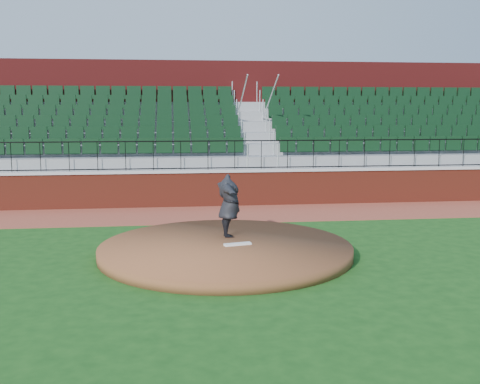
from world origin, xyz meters
name	(u,v)px	position (x,y,z in m)	size (l,w,h in m)	color
ground	(248,256)	(0.00, 0.00, 0.00)	(90.00, 90.00, 0.00)	#164413
warning_track	(226,214)	(0.00, 5.40, 0.01)	(34.00, 3.20, 0.01)	brown
field_wall	(222,189)	(0.00, 7.00, 0.60)	(34.00, 0.35, 1.20)	maroon
wall_cap	(221,171)	(0.00, 7.00, 1.25)	(34.00, 0.45, 0.10)	#B7B7B7
wall_railing	(221,155)	(0.00, 7.00, 1.80)	(34.00, 0.05, 1.00)	black
seating_stands	(215,137)	(0.00, 9.72, 2.30)	(34.00, 5.10, 4.60)	gray
concourse_wall	(211,124)	(0.00, 12.52, 2.75)	(34.00, 0.50, 5.50)	maroon
pitchers_mound	(226,250)	(-0.50, 0.20, 0.12)	(5.95, 5.95, 0.25)	brown
pitching_rubber	(238,244)	(-0.22, 0.10, 0.27)	(0.65, 0.16, 0.04)	white
pitcher	(229,206)	(-0.34, 0.98, 1.04)	(1.94, 0.53, 1.58)	black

